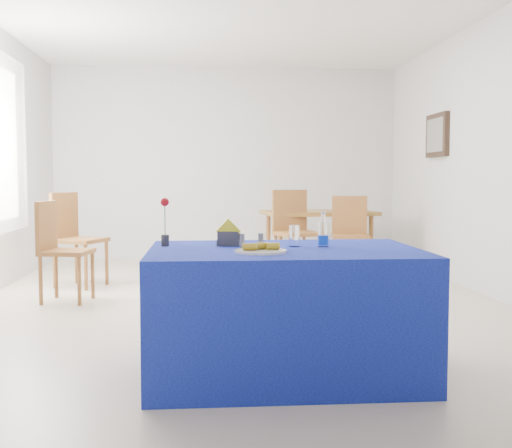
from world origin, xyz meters
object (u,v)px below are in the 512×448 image
Objects in this scene: oak_table at (318,217)px; plate at (261,251)px; water_bottle at (323,235)px; chair_win_a at (58,244)px; chair_bg_left at (294,226)px; chair_bg_right at (350,229)px; blue_table at (284,312)px; chair_win_b at (73,232)px.

plate is at bearing -103.96° from oak_table.
water_bottle is 0.22× the size of chair_win_a.
chair_bg_left is 0.70m from chair_bg_right.
chair_win_b is at bearing 119.65° from blue_table.
blue_table is 1.56× the size of chair_win_b.
chair_win_b is (-3.22, -0.61, 0.03)m from chair_bg_right.
chair_bg_right is at bearing -55.34° from chair_win_a.
chair_bg_right is (0.69, -0.03, -0.04)m from chair_bg_left.
chair_bg_left is at bearing -173.84° from chair_bg_right.
chair_win_b is (-0.03, 0.90, 0.04)m from chair_win_a.
oak_table is at bearing 36.04° from chair_bg_left.
blue_table is at bearing -126.12° from chair_win_b.
water_bottle is 4.01m from chair_bg_right.
chair_bg_left is at bearing 84.65° from water_bottle.
water_bottle is at bearing -128.59° from chair_win_a.
chair_bg_right is at bearing 71.68° from blue_table.
chair_bg_left reaches higher than chair_win_b.
chair_bg_right is at bearing -21.12° from chair_bg_left.
chair_win_a is (-2.12, 2.35, -0.27)m from water_bottle.
plate is 1.37× the size of water_bottle.
chair_bg_left is at bearing 81.21° from blue_table.
plate is 0.20× the size of oak_table.
blue_table is 4.17m from chair_bg_right.
chair_win_b reaches higher than blue_table.
oak_table is at bearing 80.17° from water_bottle.
blue_table is at bearing -133.29° from chair_win_a.
oak_table is at bearing 123.30° from chair_bg_right.
chair_win_a is (-3.18, -1.51, -0.00)m from chair_bg_right.
chair_bg_left is 2.60m from chair_win_b.
chair_bg_right reaches higher than blue_table.
chair_win_b is at bearing 11.41° from chair_win_a.
oak_table is 1.46× the size of chair_win_b.
chair_bg_left is (0.36, 3.89, -0.23)m from water_bottle.
plate is at bearing -128.31° from blue_table.
chair_bg_left is at bearing -49.02° from chair_win_a.
oak_table is 0.68m from chair_bg_right.
chair_bg_left is (0.78, 4.19, -0.17)m from plate.
water_bottle is at bearing 36.15° from plate.
chair_win_a is at bearing -153.69° from chair_win_b.
chair_bg_left reaches higher than blue_table.
chair_win_a reaches higher than blue_table.
chair_bg_right is (1.47, 4.16, -0.21)m from plate.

